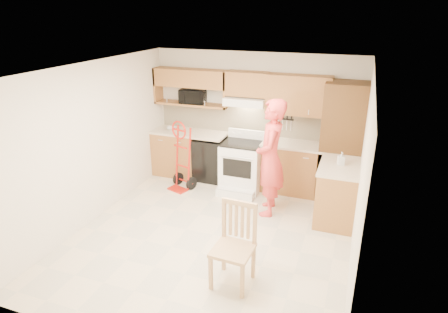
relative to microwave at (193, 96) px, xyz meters
The scene contains 28 objects.
floor 2.92m from the microwave, 59.64° to the right, with size 4.00×4.50×0.02m, color beige.
ceiling 2.57m from the microwave, 59.64° to the right, with size 4.00×4.50×0.02m, color white.
wall_back 1.29m from the microwave, ahead, with size 4.00×0.02×2.50m, color beige.
wall_front 4.53m from the microwave, 74.30° to the right, with size 4.00×0.02×2.50m, color beige.
wall_left 2.26m from the microwave, 110.72° to the right, with size 0.02×4.50×2.50m, color beige.
wall_right 3.86m from the microwave, 32.83° to the right, with size 0.02×4.50×2.50m, color beige.
backsplash 1.30m from the microwave, ahead, with size 3.92×0.03×0.55m, color beige.
lower_cab_left 1.23m from the microwave, 157.67° to the right, with size 0.90×0.60×0.90m, color brown.
dishwasher 1.28m from the microwave, 17.76° to the right, with size 0.60×0.60×0.85m, color black.
lower_cab_right 2.37m from the microwave, ahead, with size 1.14×0.60×0.90m, color brown.
countertop_left 0.72m from the microwave, 101.96° to the right, with size 1.50×0.63×0.04m, color beige.
countertop_right 2.17m from the microwave, ahead, with size 1.14×0.63×0.04m, color beige.
cab_return_right 3.29m from the microwave, 17.75° to the right, with size 0.60×1.00×0.90m, color brown.
countertop_return 3.15m from the microwave, 17.75° to the right, with size 0.63×1.00×0.04m, color beige.
pantry_tall 2.93m from the microwave, ahead, with size 0.70×0.60×2.10m, color #4D3316.
upper_cab_left 0.35m from the microwave, behind, with size 1.50×0.33×0.34m, color brown.
upper_shelf_mw 0.16m from the microwave, behind, with size 1.50×0.33×0.04m, color brown.
upper_cab_center 1.14m from the microwave, ahead, with size 0.76×0.33×0.44m, color brown.
upper_cab_right 2.06m from the microwave, ahead, with size 1.14×0.33×0.70m, color brown.
range_hood 1.10m from the microwave, ahead, with size 0.76×0.46×0.14m, color white.
knife_strip 1.82m from the microwave, ahead, with size 0.40×0.05×0.29m, color black, non-canonical shape.
microwave is the anchor object (origin of this frame).
range 1.64m from the microwave, 20.90° to the right, with size 0.74×0.97×1.09m, color white, non-canonical shape.
person 2.23m from the microwave, 30.58° to the right, with size 0.71×0.46×1.94m, color #E23F3D.
hand_truck 1.29m from the microwave, 85.69° to the right, with size 0.48×0.44×1.21m, color red, non-canonical shape.
dining_chair 3.72m from the microwave, 58.48° to the right, with size 0.47×0.52×1.05m, color tan, non-canonical shape.
soap_bottle 3.11m from the microwave, 17.20° to the right, with size 0.09×0.10×0.21m, color white.
bowl 0.80m from the microwave, 162.68° to the right, with size 0.20×0.20×0.05m, color white.
Camera 1 is at (1.88, -4.69, 3.24)m, focal length 30.87 mm.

